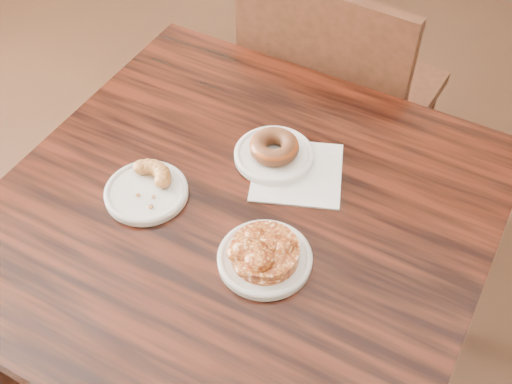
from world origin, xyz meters
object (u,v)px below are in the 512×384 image
(apple_fritter, at_px, (265,250))
(cruller_fragment, at_px, (145,185))
(chair_far, at_px, (346,94))
(glazed_donut, at_px, (274,147))
(cafe_table, at_px, (242,314))

(apple_fritter, height_order, cruller_fragment, apple_fritter)
(chair_far, distance_m, cruller_fragment, 0.87)
(glazed_donut, relative_size, cruller_fragment, 0.92)
(glazed_donut, bearing_deg, cafe_table, -98.65)
(cruller_fragment, bearing_deg, apple_fritter, -16.44)
(glazed_donut, height_order, apple_fritter, same)
(chair_far, xyz_separation_m, cruller_fragment, (-0.25, -0.77, 0.33))
(chair_far, xyz_separation_m, glazed_donut, (-0.04, -0.60, 0.33))
(cafe_table, xyz_separation_m, chair_far, (0.07, 0.75, 0.08))
(cafe_table, distance_m, chair_far, 0.76)
(apple_fritter, bearing_deg, cafe_table, 130.14)
(glazed_donut, xyz_separation_m, cruller_fragment, (-0.20, -0.17, -0.01))
(cafe_table, bearing_deg, apple_fritter, -39.42)
(cafe_table, xyz_separation_m, apple_fritter, (0.08, -0.10, 0.41))
(cruller_fragment, bearing_deg, glazed_donut, 39.45)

